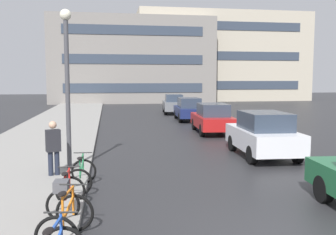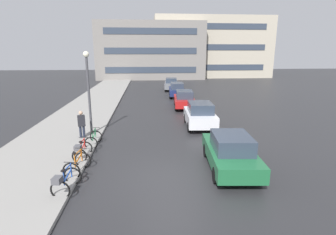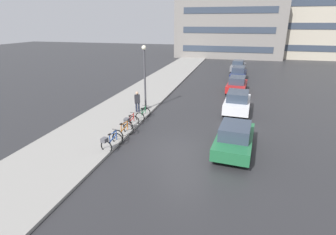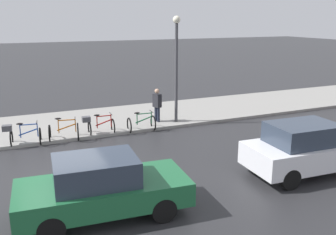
# 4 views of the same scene
# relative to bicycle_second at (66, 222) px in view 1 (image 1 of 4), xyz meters

# --- Properties ---
(sidewalk_kerb) EXTENTS (4.80, 60.00, 0.14)m
(sidewalk_kerb) POSITION_rel_bicycle_second_xyz_m (-2.24, 9.30, -0.34)
(sidewalk_kerb) COLOR gray
(sidewalk_kerb) RESTS_ON ground
(bicycle_second) EXTENTS (0.93, 1.28, 1.01)m
(bicycle_second) POSITION_rel_bicycle_second_xyz_m (0.00, 0.00, 0.00)
(bicycle_second) COLOR black
(bicycle_second) RESTS_ON ground
(bicycle_third) EXTENTS (0.74, 1.35, 0.95)m
(bicycle_third) POSITION_rel_bicycle_second_xyz_m (-0.17, 1.44, 0.08)
(bicycle_third) COLOR black
(bicycle_third) RESTS_ON ground
(bicycle_farthest) EXTENTS (0.76, 1.20, 0.91)m
(bicycle_farthest) POSITION_rel_bicycle_second_xyz_m (0.02, 3.34, -0.02)
(bicycle_farthest) COLOR black
(bicycle_farthest) RESTS_ON ground
(car_white) EXTENTS (2.03, 3.94, 1.70)m
(car_white) POSITION_rel_bicycle_second_xyz_m (6.47, 6.56, 0.44)
(car_white) COLOR silver
(car_white) RESTS_ON ground
(car_red) EXTENTS (2.07, 4.32, 1.60)m
(car_red) POSITION_rel_bicycle_second_xyz_m (6.32, 12.94, 0.39)
(car_red) COLOR #AD1919
(car_red) RESTS_ON ground
(car_navy) EXTENTS (2.00, 4.31, 1.61)m
(car_navy) POSITION_rel_bicycle_second_xyz_m (6.37, 19.17, 0.41)
(car_navy) COLOR navy
(car_navy) RESTS_ON ground
(car_grey) EXTENTS (2.12, 4.44, 1.63)m
(car_grey) POSITION_rel_bicycle_second_xyz_m (6.26, 24.69, 0.40)
(car_grey) COLOR slate
(car_grey) RESTS_ON ground
(pedestrian) EXTENTS (0.46, 0.35, 1.71)m
(pedestrian) POSITION_rel_bicycle_second_xyz_m (-0.82, 4.45, 0.56)
(pedestrian) COLOR #1E2333
(pedestrian) RESTS_ON ground
(streetlamp) EXTENTS (0.34, 0.34, 5.00)m
(streetlamp) POSITION_rel_bicycle_second_xyz_m (-0.46, 5.27, 2.67)
(streetlamp) COLOR #424247
(streetlamp) RESTS_ON ground
(building_facade_main) EXTENTS (19.96, 9.65, 10.46)m
(building_facade_main) POSITION_rel_bicycle_second_xyz_m (3.86, 42.43, 4.82)
(building_facade_main) COLOR gray
(building_facade_main) RESTS_ON ground
(building_facade_side) EXTENTS (23.27, 9.07, 11.84)m
(building_facade_side) POSITION_rel_bicycle_second_xyz_m (16.37, 44.78, 5.51)
(building_facade_side) COLOR #B2A893
(building_facade_side) RESTS_ON ground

